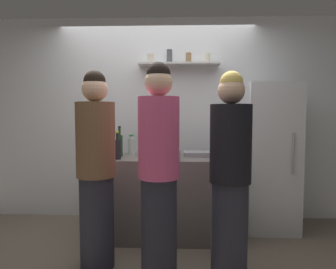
{
  "coord_description": "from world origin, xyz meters",
  "views": [
    {
      "loc": [
        0.29,
        -2.74,
        1.38
      ],
      "look_at": [
        0.16,
        0.55,
        1.15
      ],
      "focal_mm": 32.23,
      "sensor_mm": 36.0,
      "label": 1
    }
  ],
  "objects": [
    {
      "name": "wine_bottle_dark_glass",
      "position": [
        -0.36,
        0.37,
        1.01
      ],
      "size": [
        0.07,
        0.07,
        0.29
      ],
      "color": "black",
      "rests_on": "counter"
    },
    {
      "name": "refrigerator",
      "position": [
        1.35,
        0.85,
        0.86
      ],
      "size": [
        0.59,
        0.64,
        1.72
      ],
      "color": "silver",
      "rests_on": "ground"
    },
    {
      "name": "wine_bottle_green_glass",
      "position": [
        -0.38,
        0.6,
        1.02
      ],
      "size": [
        0.07,
        0.07,
        0.34
      ],
      "color": "#19471E",
      "rests_on": "counter"
    },
    {
      "name": "person_pink_top",
      "position": [
        0.12,
        -0.28,
        0.9
      ],
      "size": [
        0.34,
        0.34,
        1.79
      ],
      "rotation": [
        0.0,
        0.0,
        4.51
      ],
      "color": "#262633",
      "rests_on": "ground"
    },
    {
      "name": "person_brown_jacket",
      "position": [
        -0.44,
        -0.14,
        0.87
      ],
      "size": [
        0.34,
        0.34,
        1.75
      ],
      "rotation": [
        0.0,
        0.0,
        0.14
      ],
      "color": "#262633",
      "rests_on": "ground"
    },
    {
      "name": "baking_pan",
      "position": [
        0.51,
        0.65,
        0.92
      ],
      "size": [
        0.34,
        0.24,
        0.05
      ],
      "primitive_type": "cube",
      "color": "gray",
      "rests_on": "counter"
    },
    {
      "name": "wine_bottle_amber_glass",
      "position": [
        0.67,
        0.32,
        1.02
      ],
      "size": [
        0.07,
        0.07,
        0.33
      ],
      "color": "#472814",
      "rests_on": "counter"
    },
    {
      "name": "back_wall_assembly",
      "position": [
        0.0,
        1.25,
        1.3
      ],
      "size": [
        4.8,
        0.32,
        2.6
      ],
      "color": "white",
      "rests_on": "ground"
    },
    {
      "name": "wine_bottle_pale_glass",
      "position": [
        0.75,
        0.69,
        1.01
      ],
      "size": [
        0.07,
        0.07,
        0.31
      ],
      "color": "#B2BFB2",
      "rests_on": "counter"
    },
    {
      "name": "counter",
      "position": [
        0.16,
        0.55,
        0.45
      ],
      "size": [
        1.48,
        0.61,
        0.9
      ],
      "primitive_type": "cube",
      "color": "#66605B",
      "rests_on": "ground"
    },
    {
      "name": "water_bottle_plastic",
      "position": [
        -0.27,
        0.76,
        1.0
      ],
      "size": [
        0.08,
        0.08,
        0.23
      ],
      "color": "silver",
      "rests_on": "counter"
    },
    {
      "name": "person_blonde",
      "position": [
        0.71,
        -0.27,
        0.85
      ],
      "size": [
        0.34,
        0.34,
        1.72
      ],
      "rotation": [
        0.0,
        0.0,
        1.76
      ],
      "color": "#262633",
      "rests_on": "ground"
    },
    {
      "name": "ground_plane",
      "position": [
        0.0,
        0.0,
        0.0
      ],
      "size": [
        5.28,
        5.28,
        0.0
      ],
      "primitive_type": "plane",
      "color": "#726656"
    },
    {
      "name": "utensil_holder",
      "position": [
        0.25,
        0.36,
        0.95
      ],
      "size": [
        0.11,
        0.11,
        0.22
      ],
      "color": "#B2B2B7",
      "rests_on": "counter"
    }
  ]
}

